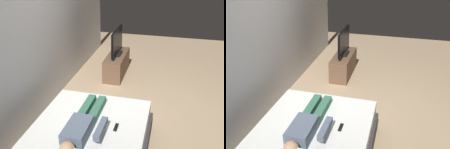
# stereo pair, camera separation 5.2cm
# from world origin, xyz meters

# --- Properties ---
(ground_plane) EXTENTS (10.00, 10.00, 0.00)m
(ground_plane) POSITION_xyz_m (0.00, 0.00, 0.00)
(ground_plane) COLOR tan
(back_wall) EXTENTS (6.40, 0.10, 2.80)m
(back_wall) POSITION_xyz_m (0.40, 1.62, 1.40)
(back_wall) COLOR silver
(back_wall) RESTS_ON ground
(bed) EXTENTS (1.97, 1.56, 0.54)m
(bed) POSITION_xyz_m (-1.07, 0.39, 0.26)
(bed) COLOR #333338
(bed) RESTS_ON ground
(person) EXTENTS (1.26, 0.46, 0.18)m
(person) POSITION_xyz_m (-1.04, 0.43, 0.62)
(person) COLOR slate
(person) RESTS_ON bed
(remote) EXTENTS (0.15, 0.04, 0.02)m
(remote) POSITION_xyz_m (-0.89, 0.03, 0.55)
(remote) COLOR black
(remote) RESTS_ON bed
(tv_stand) EXTENTS (1.10, 0.40, 0.50)m
(tv_stand) POSITION_xyz_m (1.74, 0.63, 0.25)
(tv_stand) COLOR brown
(tv_stand) RESTS_ON ground
(tv) EXTENTS (0.88, 0.20, 0.59)m
(tv) POSITION_xyz_m (1.74, 0.63, 0.78)
(tv) COLOR black
(tv) RESTS_ON tv_stand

